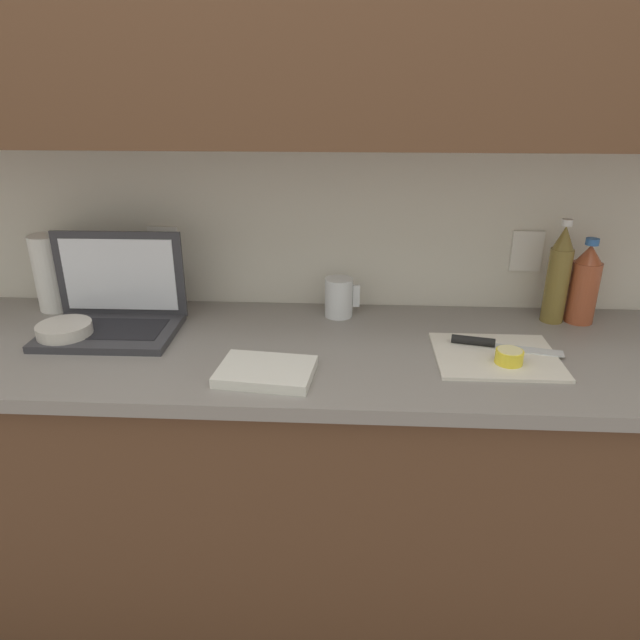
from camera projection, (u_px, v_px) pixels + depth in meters
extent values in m
plane|color=#564C47|center=(284.00, 604.00, 1.85)|extent=(12.00, 12.00, 0.00)
cube|color=silver|center=(287.00, 181.00, 1.67)|extent=(5.20, 0.06, 2.60)
cube|color=white|center=(164.00, 246.00, 1.73)|extent=(0.09, 0.01, 0.12)
cube|color=white|center=(527.00, 251.00, 1.67)|extent=(0.09, 0.01, 0.12)
cube|color=brown|center=(280.00, 493.00, 1.68)|extent=(2.43, 0.59, 0.89)
cube|color=gray|center=(276.00, 351.00, 1.50)|extent=(2.50, 0.62, 0.03)
cube|color=#333338|center=(110.00, 332.00, 1.55)|extent=(0.36, 0.25, 0.02)
cube|color=black|center=(110.00, 329.00, 1.54)|extent=(0.29, 0.15, 0.00)
cube|color=#333338|center=(120.00, 274.00, 1.61)|extent=(0.36, 0.01, 0.25)
cube|color=white|center=(119.00, 275.00, 1.60)|extent=(0.32, 0.01, 0.21)
cube|color=silver|center=(496.00, 356.00, 1.43)|extent=(0.30, 0.26, 0.01)
cube|color=silver|center=(529.00, 350.00, 1.44)|extent=(0.17, 0.07, 0.00)
cylinder|color=black|center=(473.00, 341.00, 1.48)|extent=(0.11, 0.05, 0.02)
cylinder|color=yellow|center=(509.00, 357.00, 1.38)|extent=(0.07, 0.07, 0.03)
cylinder|color=#F4EAA3|center=(510.00, 350.00, 1.37)|extent=(0.06, 0.06, 0.00)
cylinder|color=olive|center=(557.00, 286.00, 1.61)|extent=(0.06, 0.06, 0.21)
cone|color=olive|center=(565.00, 237.00, 1.56)|extent=(0.06, 0.06, 0.07)
cylinder|color=white|center=(567.00, 222.00, 1.54)|extent=(0.03, 0.03, 0.02)
cylinder|color=#A34C2D|center=(583.00, 292.00, 1.61)|extent=(0.08, 0.08, 0.18)
cone|color=#A34C2D|center=(590.00, 254.00, 1.57)|extent=(0.07, 0.07, 0.05)
cylinder|color=#3366B2|center=(592.00, 242.00, 1.56)|extent=(0.04, 0.04, 0.02)
cylinder|color=silver|center=(339.00, 297.00, 1.66)|extent=(0.08, 0.08, 0.11)
cube|color=silver|center=(356.00, 296.00, 1.66)|extent=(0.02, 0.01, 0.06)
cylinder|color=beige|center=(65.00, 333.00, 1.51)|extent=(0.14, 0.14, 0.05)
cylinder|color=white|center=(53.00, 273.00, 1.70)|extent=(0.11, 0.11, 0.23)
cube|color=silver|center=(265.00, 371.00, 1.33)|extent=(0.24, 0.18, 0.02)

